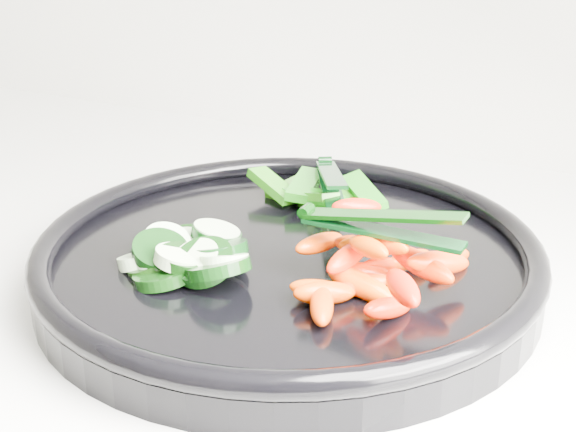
% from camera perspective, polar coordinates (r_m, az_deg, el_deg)
% --- Properties ---
extents(veggie_tray, '(0.48, 0.48, 0.04)m').
position_cam_1_polar(veggie_tray, '(0.60, -0.00, -3.07)').
color(veggie_tray, black).
rests_on(veggie_tray, counter).
extents(cucumber_pile, '(0.12, 0.11, 0.04)m').
position_cam_1_polar(cucumber_pile, '(0.58, -7.33, -2.54)').
color(cucumber_pile, black).
rests_on(cucumber_pile, veggie_tray).
extents(carrot_pile, '(0.12, 0.16, 0.05)m').
position_cam_1_polar(carrot_pile, '(0.54, 6.16, -3.64)').
color(carrot_pile, '#F02900').
rests_on(carrot_pile, veggie_tray).
extents(pepper_pile, '(0.13, 0.08, 0.04)m').
position_cam_1_polar(pepper_pile, '(0.68, 2.10, 1.52)').
color(pepper_pile, '#0B6809').
rests_on(pepper_pile, veggie_tray).
extents(tong_carrot, '(0.11, 0.02, 0.02)m').
position_cam_1_polar(tong_carrot, '(0.52, 6.33, -0.49)').
color(tong_carrot, black).
rests_on(tong_carrot, carrot_pile).
extents(tong_pepper, '(0.07, 0.11, 0.02)m').
position_cam_1_polar(tong_pepper, '(0.67, 3.03, 2.62)').
color(tong_pepper, black).
rests_on(tong_pepper, pepper_pile).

